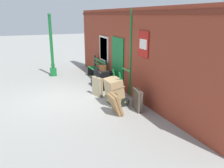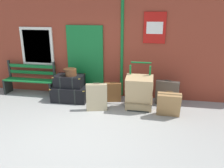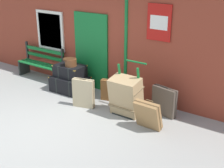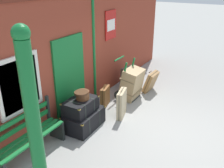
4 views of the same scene
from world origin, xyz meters
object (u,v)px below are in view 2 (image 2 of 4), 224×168
object	(u,v)px
steamer_trunk_middle	(69,81)
suitcase_cream	(169,105)
large_brown_trunk	(139,93)
round_hatbox	(71,72)
platform_bench	(30,80)
suitcase_caramel	(113,92)
suitcase_brown	(167,93)
porters_trolley	(139,98)
steamer_trunk_base	(71,93)
suitcase_tan	(97,97)

from	to	relation	value
steamer_trunk_middle	suitcase_cream	bearing A→B (deg)	-13.31
steamer_trunk_middle	large_brown_trunk	distance (m)	2.06
round_hatbox	large_brown_trunk	bearing A→B (deg)	-9.49
platform_bench	suitcase_caramel	distance (m)	2.67
suitcase_brown	round_hatbox	bearing A→B (deg)	-176.62
porters_trolley	suitcase_cream	world-z (taller)	porters_trolley
steamer_trunk_base	porters_trolley	world-z (taller)	porters_trolley
round_hatbox	suitcase_brown	xyz separation A→B (m)	(2.70, 0.16, -0.51)
platform_bench	suitcase_cream	world-z (taller)	platform_bench
platform_bench	porters_trolley	size ratio (longest dim) A/B	1.34
steamer_trunk_middle	porters_trolley	bearing A→B (deg)	-5.04
large_brown_trunk	suitcase_caramel	distance (m)	0.91
steamer_trunk_middle	suitcase_brown	size ratio (longest dim) A/B	1.14
platform_bench	large_brown_trunk	xyz separation A→B (m)	(3.42, -0.62, 0.03)
steamer_trunk_base	suitcase_caramel	distance (m)	1.24
suitcase_brown	suitcase_tan	distance (m)	1.95
round_hatbox	large_brown_trunk	distance (m)	2.03
platform_bench	round_hatbox	distance (m)	1.54
porters_trolley	suitcase_cream	size ratio (longest dim) A/B	1.81
suitcase_brown	suitcase_cream	xyz separation A→B (m)	(0.00, -0.79, -0.01)
steamer_trunk_base	steamer_trunk_middle	world-z (taller)	steamer_trunk_middle
suitcase_tan	platform_bench	bearing A→B (deg)	159.97
round_hatbox	porters_trolley	xyz separation A→B (m)	(1.96, -0.15, -0.58)
platform_bench	porters_trolley	world-z (taller)	porters_trolley
steamer_trunk_middle	steamer_trunk_base	bearing A→B (deg)	-58.93
suitcase_brown	suitcase_caramel	xyz separation A→B (m)	(-1.51, -0.04, -0.07)
round_hatbox	suitcase_tan	bearing A→B (deg)	-32.35
round_hatbox	suitcase_cream	bearing A→B (deg)	-13.09
steamer_trunk_middle	suitcase_cream	world-z (taller)	steamer_trunk_middle
large_brown_trunk	porters_trolley	bearing A→B (deg)	90.00
steamer_trunk_base	steamer_trunk_middle	distance (m)	0.37
platform_bench	suitcase_cream	size ratio (longest dim) A/B	2.42
suitcase_tan	steamer_trunk_middle	bearing A→B (deg)	148.24
suitcase_caramel	platform_bench	bearing A→B (deg)	176.35
porters_trolley	suitcase_tan	size ratio (longest dim) A/B	1.58
porters_trolley	steamer_trunk_middle	bearing A→B (deg)	174.96
suitcase_tan	suitcase_caramel	world-z (taller)	suitcase_tan
porters_trolley	suitcase_brown	distance (m)	0.80
steamer_trunk_base	suitcase_tan	world-z (taller)	suitcase_tan
suitcase_caramel	suitcase_brown	bearing A→B (deg)	1.36
platform_bench	suitcase_caramel	size ratio (longest dim) A/B	2.74
platform_bench	suitcase_brown	size ratio (longest dim) A/B	2.23
platform_bench	round_hatbox	bearing A→B (deg)	-11.34
steamer_trunk_middle	round_hatbox	size ratio (longest dim) A/B	2.21
porters_trolley	suitcase_caramel	xyz separation A→B (m)	(-0.77, 0.28, 0.00)
steamer_trunk_base	large_brown_trunk	bearing A→B (deg)	-8.68
large_brown_trunk	suitcase_brown	bearing A→B (deg)	33.47
suitcase_brown	suitcase_cream	world-z (taller)	suitcase_brown
suitcase_tan	suitcase_caramel	size ratio (longest dim) A/B	1.30
round_hatbox	suitcase_caramel	size ratio (longest dim) A/B	0.63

